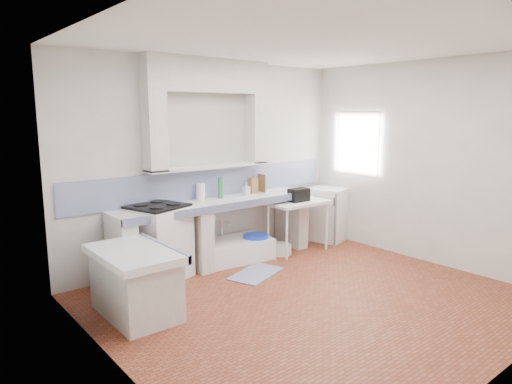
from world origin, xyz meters
TOP-DOWN VIEW (x-y plane):
  - floor at (0.00, 0.00)m, footprint 4.50×4.50m
  - ceiling at (0.00, 0.00)m, footprint 4.50×4.50m
  - wall_back at (0.00, 2.00)m, footprint 4.50×0.00m
  - wall_front at (0.00, -2.00)m, footprint 4.50×0.00m
  - wall_left at (-2.25, 0.00)m, footprint 0.00×4.50m
  - wall_right at (2.25, 0.00)m, footprint 0.00×4.50m
  - alcove_mass at (-0.10, 1.88)m, footprint 1.90×0.25m
  - window_frame at (2.42, 1.20)m, footprint 0.35×0.86m
  - lace_valance at (2.28, 1.20)m, footprint 0.01×0.84m
  - counter_slab at (-0.10, 1.70)m, footprint 3.00×0.60m
  - counter_lip at (-0.10, 1.42)m, footprint 3.00×0.04m
  - counter_pier_left at (-1.50, 1.70)m, footprint 0.20×0.55m
  - counter_pier_mid at (-0.45, 1.70)m, footprint 0.20×0.55m
  - counter_pier_right at (1.30, 1.70)m, footprint 0.20×0.55m
  - peninsula_top at (-1.70, 0.90)m, footprint 0.70×1.10m
  - peninsula_base at (-1.70, 0.90)m, footprint 0.60×1.00m
  - peninsula_lip at (-1.37, 0.90)m, footprint 0.04×1.10m
  - backsplash at (0.00, 1.99)m, footprint 4.27×0.03m
  - stove at (-1.01, 1.71)m, footprint 0.81×0.79m
  - sink at (0.12, 1.70)m, footprint 1.20×0.75m
  - side_table at (1.16, 1.41)m, footprint 0.94×0.53m
  - fridge at (2.01, 1.56)m, footprint 0.69×0.69m
  - bucket_red at (-0.07, 1.71)m, footprint 0.35×0.35m
  - bucket_orange at (0.24, 1.60)m, footprint 0.36×0.36m
  - bucket_blue at (0.46, 1.57)m, footprint 0.44×0.44m
  - basin_white at (0.85, 1.49)m, footprint 0.38×0.38m
  - water_bottle_a at (0.04, 1.82)m, footprint 0.08×0.08m
  - water_bottle_b at (0.21, 1.84)m, footprint 0.09×0.09m
  - black_bag at (1.17, 1.41)m, footprint 0.32×0.19m
  - green_bottle_a at (0.03, 1.83)m, footprint 0.08×0.08m
  - green_bottle_b at (0.02, 1.81)m, footprint 0.07×0.07m
  - knife_block at (0.65, 1.85)m, footprint 0.12×0.10m
  - cutting_board at (0.81, 1.85)m, footprint 0.03×0.20m
  - paper_towel at (-0.28, 1.85)m, footprint 0.16×0.16m
  - soap_bottle at (0.47, 1.79)m, footprint 0.09×0.09m
  - rug at (0.03, 1.04)m, footprint 0.87×0.67m

SIDE VIEW (x-z plane):
  - floor at x=0.00m, z-range 0.00..0.00m
  - rug at x=0.03m, z-range 0.00..0.01m
  - basin_white at x=0.85m, z-range 0.00..0.14m
  - bucket_red at x=-0.07m, z-range 0.00..0.25m
  - bucket_orange at x=0.24m, z-range 0.00..0.27m
  - sink at x=0.12m, z-range 0.00..0.27m
  - water_bottle_b at x=0.21m, z-range 0.00..0.29m
  - water_bottle_a at x=0.04m, z-range 0.00..0.30m
  - bucket_blue at x=0.46m, z-range 0.00..0.34m
  - peninsula_base at x=-1.70m, z-range 0.00..0.62m
  - side_table at x=1.16m, z-range 0.37..0.41m
  - counter_pier_left at x=-1.50m, z-range 0.00..0.82m
  - counter_pier_mid at x=-0.45m, z-range 0.00..0.82m
  - counter_pier_right at x=1.30m, z-range 0.00..0.82m
  - fridge at x=2.01m, z-range 0.00..0.87m
  - stove at x=-1.01m, z-range 0.00..0.92m
  - peninsula_top at x=-1.70m, z-range 0.62..0.70m
  - peninsula_lip at x=-1.37m, z-range 0.61..0.71m
  - counter_slab at x=-0.10m, z-range 0.82..0.90m
  - counter_lip at x=-0.10m, z-range 0.81..0.91m
  - black_bag at x=1.17m, z-range 0.77..0.97m
  - soap_bottle at x=0.47m, z-range 0.90..1.09m
  - knife_block at x=0.65m, z-range 0.90..1.13m
  - paper_towel at x=-0.28m, z-range 0.90..1.14m
  - cutting_board at x=0.81m, z-range 0.90..1.17m
  - green_bottle_a at x=0.03m, z-range 0.90..1.19m
  - green_bottle_b at x=0.02m, z-range 0.90..1.19m
  - backsplash at x=0.00m, z-range 0.90..1.30m
  - wall_back at x=0.00m, z-range -0.85..3.65m
  - wall_front at x=0.00m, z-range -0.85..3.65m
  - wall_left at x=-2.25m, z-range -0.85..3.65m
  - wall_right at x=2.25m, z-range -0.85..3.65m
  - window_frame at x=2.42m, z-range 1.07..2.13m
  - lace_valance at x=2.28m, z-range 1.86..2.10m
  - alcove_mass at x=-0.10m, z-range 2.35..2.80m
  - ceiling at x=0.00m, z-range 2.80..2.80m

